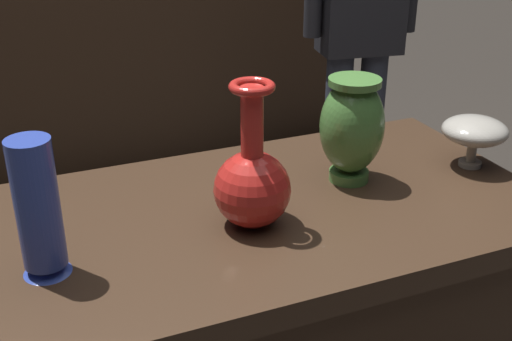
# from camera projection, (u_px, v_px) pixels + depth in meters

# --- Properties ---
(back_display_shelf) EXTENTS (2.60, 0.40, 0.99)m
(back_display_shelf) POSITION_uv_depth(u_px,v_px,m) (90.00, 70.00, 3.31)
(back_display_shelf) COLOR #382619
(back_display_shelf) RESTS_ON ground_plane
(vase_centerpiece) EXTENTS (0.15, 0.15, 0.29)m
(vase_centerpiece) POSITION_uv_depth(u_px,v_px,m) (252.00, 182.00, 1.25)
(vase_centerpiece) COLOR red
(vase_centerpiece) RESTS_ON display_plinth
(vase_tall_behind) EXTENTS (0.08, 0.08, 0.25)m
(vase_tall_behind) POSITION_uv_depth(u_px,v_px,m) (38.00, 210.00, 1.08)
(vase_tall_behind) COLOR #2D429E
(vase_tall_behind) RESTS_ON display_plinth
(vase_left_accent) EXTENTS (0.14, 0.14, 0.24)m
(vase_left_accent) POSITION_uv_depth(u_px,v_px,m) (352.00, 126.00, 1.41)
(vase_left_accent) COLOR #477A38
(vase_left_accent) RESTS_ON display_plinth
(vase_right_accent) EXTENTS (0.15, 0.15, 0.12)m
(vase_right_accent) POSITION_uv_depth(u_px,v_px,m) (476.00, 132.00, 1.49)
(vase_right_accent) COLOR gray
(vase_right_accent) RESTS_ON display_plinth
(visitor_near_right) EXTENTS (0.46, 0.23, 1.52)m
(visitor_near_right) POSITION_uv_depth(u_px,v_px,m) (361.00, 18.00, 2.58)
(visitor_near_right) COLOR #333847
(visitor_near_right) RESTS_ON ground_plane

